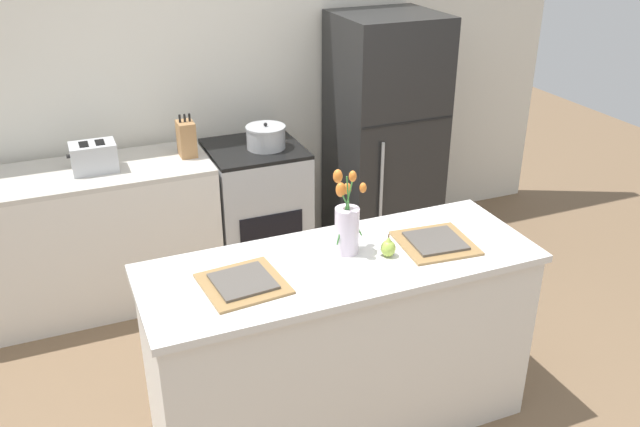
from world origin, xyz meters
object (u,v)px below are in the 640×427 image
at_px(flower_vase, 347,224).
at_px(pear_figurine, 388,247).
at_px(cooking_pot, 266,137).
at_px(knife_block, 186,139).
at_px(plate_setting_left, 243,283).
at_px(stove_range, 257,210).
at_px(refrigerator, 384,137).
at_px(toaster, 94,157).
at_px(plate_setting_right, 435,242).

xyz_separation_m(flower_vase, pear_figurine, (0.16, -0.11, -0.10)).
bearing_deg(pear_figurine, flower_vase, 145.26).
height_order(cooking_pot, knife_block, knife_block).
bearing_deg(plate_setting_left, stove_range, 70.86).
xyz_separation_m(pear_figurine, plate_setting_left, (-0.67, 0.01, -0.03)).
bearing_deg(refrigerator, cooking_pot, -177.12).
bearing_deg(cooking_pot, toaster, 178.87).
relative_size(toaster, knife_block, 1.04).
xyz_separation_m(pear_figurine, plate_setting_right, (0.26, 0.01, -0.03)).
relative_size(pear_figurine, cooking_pot, 0.43).
distance_m(stove_range, plate_setting_right, 1.74).
bearing_deg(plate_setting_right, flower_vase, 166.99).
bearing_deg(plate_setting_left, pear_figurine, -1.14).
height_order(flower_vase, cooking_pot, flower_vase).
relative_size(refrigerator, plate_setting_left, 4.72).
xyz_separation_m(refrigerator, flower_vase, (-1.00, -1.54, 0.22)).
bearing_deg(toaster, plate_setting_right, -49.77).
relative_size(refrigerator, knife_block, 6.27).
bearing_deg(plate_setting_left, plate_setting_right, 0.00).
distance_m(refrigerator, knife_block, 1.39).
bearing_deg(pear_figurine, stove_range, 93.80).
xyz_separation_m(refrigerator, knife_block, (-1.38, 0.01, 0.17)).
bearing_deg(flower_vase, plate_setting_right, -13.01).
bearing_deg(pear_figurine, plate_setting_right, 2.99).
height_order(refrigerator, pear_figurine, refrigerator).
relative_size(flower_vase, plate_setting_right, 1.19).
bearing_deg(flower_vase, refrigerator, 56.99).
bearing_deg(flower_vase, toaster, 122.05).
height_order(plate_setting_right, cooking_pot, cooking_pot).
distance_m(stove_range, flower_vase, 1.65).
distance_m(stove_range, cooking_pot, 0.53).
height_order(pear_figurine, plate_setting_left, pear_figurine).
bearing_deg(refrigerator, stove_range, -179.96).
xyz_separation_m(stove_range, cooking_pot, (0.07, -0.04, 0.53)).
xyz_separation_m(stove_range, knife_block, (-0.43, 0.01, 0.57)).
distance_m(flower_vase, plate_setting_right, 0.44).
distance_m(refrigerator, plate_setting_left, 2.23).
bearing_deg(stove_range, cooking_pot, -33.04).
bearing_deg(plate_setting_right, toaster, 130.23).
distance_m(plate_setting_left, cooking_pot, 1.71).
bearing_deg(toaster, stove_range, 1.31).
distance_m(stove_range, knife_block, 0.71).
bearing_deg(toaster, flower_vase, -57.95).
bearing_deg(stove_range, plate_setting_left, -109.14).
xyz_separation_m(plate_setting_left, plate_setting_right, (0.93, 0.00, 0.00)).
bearing_deg(plate_setting_left, cooking_pot, 68.26).
distance_m(pear_figurine, cooking_pot, 1.60).
relative_size(stove_range, plate_setting_right, 2.53).
relative_size(toaster, cooking_pot, 1.09).
height_order(plate_setting_left, plate_setting_right, same).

